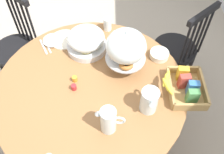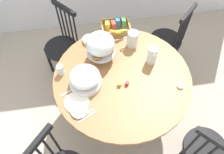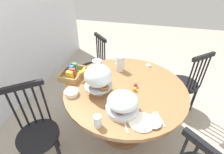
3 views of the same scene
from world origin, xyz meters
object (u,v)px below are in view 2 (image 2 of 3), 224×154
object	(u,v)px
windsor_chair_by_cabinet	(63,47)
drinking_glass	(61,70)
china_plate_large	(77,102)
windsor_chair_near_window	(167,41)
windsor_chair_far_side	(204,151)
dining_table	(122,86)
cereal_bowl	(89,40)
cereal_basket	(116,27)
butter_dish	(180,86)
fruit_platter_covered	(85,79)
orange_juice_pitcher	(152,56)
pastry_stand_with_dome	(100,45)
milk_pitcher	(132,40)
china_plate_small	(79,110)

from	to	relation	value
windsor_chair_by_cabinet	drinking_glass	xyz separation A→B (m)	(0.03, -0.63, 0.34)
windsor_chair_by_cabinet	china_plate_large	xyz separation A→B (m)	(0.15, -0.97, 0.29)
windsor_chair_near_window	windsor_chair_far_side	distance (m)	1.38
dining_table	cereal_bowl	world-z (taller)	cereal_bowl
windsor_chair_far_side	cereal_basket	xyz separation A→B (m)	(-0.58, 1.36, 0.33)
windsor_chair_far_side	china_plate_large	size ratio (longest dim) A/B	4.43
dining_table	butter_dish	world-z (taller)	butter_dish
fruit_platter_covered	drinking_glass	xyz separation A→B (m)	(-0.22, 0.16, -0.03)
cereal_bowl	windsor_chair_by_cabinet	bearing A→B (deg)	143.60
windsor_chair_by_cabinet	cereal_bowl	xyz separation A→B (m)	(0.33, -0.25, 0.31)
orange_juice_pitcher	drinking_glass	world-z (taller)	orange_juice_pitcher
pastry_stand_with_dome	milk_pitcher	xyz separation A→B (m)	(0.34, 0.13, -0.12)
dining_table	pastry_stand_with_dome	size ratio (longest dim) A/B	3.83
milk_pitcher	china_plate_small	size ratio (longest dim) A/B	1.28
pastry_stand_with_dome	fruit_platter_covered	size ratio (longest dim) A/B	1.15
dining_table	cereal_basket	bearing A→B (deg)	86.29
pastry_stand_with_dome	orange_juice_pitcher	world-z (taller)	pastry_stand_with_dome
dining_table	fruit_platter_covered	distance (m)	0.45
windsor_chair_far_side	windsor_chair_near_window	bearing A→B (deg)	86.37
cereal_bowl	windsor_chair_far_side	bearing A→B (deg)	-54.07
orange_juice_pitcher	pastry_stand_with_dome	bearing A→B (deg)	166.54
dining_table	windsor_chair_far_side	xyz separation A→B (m)	(0.62, -0.73, -0.10)
drinking_glass	china_plate_small	bearing A→B (deg)	-71.57
fruit_platter_covered	cereal_basket	size ratio (longest dim) A/B	0.95
dining_table	windsor_chair_near_window	bearing A→B (deg)	42.15
fruit_platter_covered	pastry_stand_with_dome	bearing A→B (deg)	57.41
butter_dish	pastry_stand_with_dome	bearing A→B (deg)	146.40
pastry_stand_with_dome	china_plate_large	world-z (taller)	pastry_stand_with_dome
butter_dish	china_plate_small	bearing A→B (deg)	-173.52
milk_pitcher	orange_juice_pitcher	bearing A→B (deg)	-60.91
orange_juice_pitcher	china_plate_small	distance (m)	0.86
china_plate_small	pastry_stand_with_dome	bearing A→B (deg)	65.05
dining_table	drinking_glass	distance (m)	0.63
dining_table	milk_pitcher	bearing A→B (deg)	65.28
china_plate_large	china_plate_small	size ratio (longest dim) A/B	1.47
windsor_chair_near_window	windsor_chair_far_side	xyz separation A→B (m)	(-0.09, -1.37, 0.00)
windsor_chair_by_cabinet	fruit_platter_covered	size ratio (longest dim) A/B	3.25
orange_juice_pitcher	cereal_bowl	distance (m)	0.69
fruit_platter_covered	cereal_basket	distance (m)	0.77
orange_juice_pitcher	china_plate_large	size ratio (longest dim) A/B	0.88
china_plate_large	windsor_chair_by_cabinet	bearing A→B (deg)	99.05
china_plate_large	drinking_glass	bearing A→B (deg)	110.26
windsor_chair_by_cabinet	orange_juice_pitcher	xyz separation A→B (m)	(0.91, -0.62, 0.38)
cereal_basket	china_plate_small	distance (m)	1.05
dining_table	cereal_bowl	bearing A→B (deg)	118.04
drinking_glass	orange_juice_pitcher	bearing A→B (deg)	0.66
china_plate_small	orange_juice_pitcher	bearing A→B (deg)	30.63
cereal_bowl	butter_dish	size ratio (longest dim) A/B	2.33
pastry_stand_with_dome	windsor_chair_near_window	bearing A→B (deg)	24.42
dining_table	windsor_chair_far_side	size ratio (longest dim) A/B	1.35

